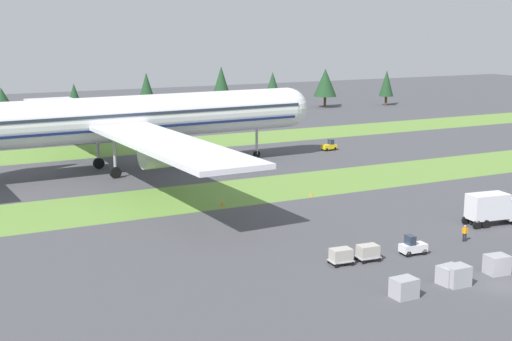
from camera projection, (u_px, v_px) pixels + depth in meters
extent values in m
plane|color=#47474C|center=(501.00, 286.00, 61.41)|extent=(400.00, 400.00, 0.00)
cube|color=olive|center=(270.00, 188.00, 97.92)|extent=(320.00, 14.34, 0.01)
cube|color=olive|center=(167.00, 145.00, 133.40)|extent=(320.00, 14.34, 0.01)
cylinder|color=white|center=(133.00, 117.00, 108.30)|extent=(55.58, 8.94, 6.69)
sphere|color=white|center=(288.00, 107.00, 121.63)|extent=(6.56, 6.56, 6.56)
cube|color=#141E4C|center=(133.00, 125.00, 108.54)|extent=(54.24, 9.02, 0.36)
cube|color=#283342|center=(154.00, 111.00, 109.76)|extent=(48.84, 8.73, 0.44)
cube|color=white|center=(72.00, 109.00, 125.50)|extent=(10.28, 37.46, 0.60)
cylinder|color=#A3A3A8|center=(89.00, 124.00, 121.83)|extent=(5.55, 3.90, 3.68)
cube|color=white|center=(168.00, 144.00, 88.12)|extent=(10.28, 37.46, 0.60)
cylinder|color=#A3A3A8|center=(161.00, 154.00, 93.94)|extent=(5.55, 3.90, 3.68)
cylinder|color=#A3A3A8|center=(257.00, 135.00, 119.57)|extent=(0.44, 0.44, 6.59)
cylinder|color=black|center=(257.00, 154.00, 120.23)|extent=(1.22, 0.47, 1.20)
cylinder|color=#A3A3A8|center=(98.00, 143.00, 110.46)|extent=(0.44, 0.44, 6.34)
cylinder|color=black|center=(99.00, 163.00, 111.09)|extent=(1.72, 0.66, 1.70)
cylinder|color=#A3A3A8|center=(115.00, 151.00, 103.60)|extent=(0.44, 0.44, 6.34)
cylinder|color=black|center=(115.00, 172.00, 104.24)|extent=(1.72, 0.66, 1.70)
cube|color=silver|center=(413.00, 248.00, 69.64)|extent=(2.70, 1.51, 0.77)
cube|color=#283342|center=(410.00, 240.00, 69.33)|extent=(0.79, 1.15, 0.90)
cylinder|color=black|center=(418.00, 249.00, 70.56)|extent=(0.61, 0.25, 0.60)
cylinder|color=black|center=(424.00, 252.00, 69.56)|extent=(0.61, 0.25, 0.60)
cylinder|color=black|center=(402.00, 251.00, 69.88)|extent=(0.61, 0.25, 0.60)
cylinder|color=black|center=(408.00, 254.00, 68.88)|extent=(0.61, 0.25, 0.60)
cube|color=#A3A3A8|center=(368.00, 257.00, 67.81)|extent=(2.32, 1.68, 0.10)
cube|color=#ADA89E|center=(368.00, 251.00, 67.68)|extent=(2.04, 1.48, 1.10)
cylinder|color=black|center=(371.00, 256.00, 68.78)|extent=(0.41, 0.15, 0.40)
cylinder|color=black|center=(379.00, 260.00, 67.53)|extent=(0.41, 0.15, 0.40)
cylinder|color=black|center=(356.00, 258.00, 68.16)|extent=(0.41, 0.15, 0.40)
cylinder|color=black|center=(364.00, 262.00, 66.91)|extent=(0.41, 0.15, 0.40)
cube|color=#A3A3A8|center=(341.00, 260.00, 66.73)|extent=(2.32, 1.68, 0.10)
cube|color=#ADA89E|center=(341.00, 254.00, 66.61)|extent=(2.04, 1.48, 1.10)
cylinder|color=black|center=(345.00, 259.00, 67.70)|extent=(0.41, 0.15, 0.40)
cylinder|color=black|center=(352.00, 264.00, 66.45)|extent=(0.41, 0.15, 0.40)
cylinder|color=black|center=(329.00, 261.00, 67.08)|extent=(0.41, 0.15, 0.40)
cylinder|color=black|center=(336.00, 266.00, 65.83)|extent=(0.41, 0.15, 0.40)
cube|color=silver|center=(512.00, 209.00, 80.81)|extent=(2.48, 2.56, 2.20)
cube|color=silver|center=(487.00, 206.00, 79.59)|extent=(4.76, 2.86, 2.80)
cylinder|color=black|center=(507.00, 216.00, 82.03)|extent=(0.99, 0.42, 0.96)
cylinder|color=black|center=(474.00, 219.00, 80.55)|extent=(0.99, 0.42, 0.96)
cylinder|color=black|center=(485.00, 224.00, 78.71)|extent=(0.99, 0.42, 0.96)
cylinder|color=black|center=(466.00, 220.00, 80.18)|extent=(0.99, 0.42, 0.96)
cylinder|color=black|center=(477.00, 225.00, 78.33)|extent=(0.99, 0.42, 0.96)
cube|color=yellow|center=(329.00, 147.00, 127.34)|extent=(2.65, 1.40, 0.77)
cube|color=#283342|center=(331.00, 142.00, 127.36)|extent=(0.74, 1.12, 0.90)
cylinder|color=black|center=(327.00, 150.00, 126.51)|extent=(0.61, 0.22, 0.60)
cylinder|color=black|center=(323.00, 149.00, 127.45)|extent=(0.61, 0.22, 0.60)
cylinder|color=black|center=(335.00, 149.00, 127.39)|extent=(0.61, 0.22, 0.60)
cylinder|color=black|center=(331.00, 148.00, 128.32)|extent=(0.61, 0.22, 0.60)
cylinder|color=black|center=(466.00, 237.00, 73.89)|extent=(0.18, 0.18, 0.85)
cylinder|color=black|center=(463.00, 237.00, 73.90)|extent=(0.18, 0.18, 0.85)
cylinder|color=orange|center=(465.00, 231.00, 73.75)|extent=(0.36, 0.36, 0.62)
sphere|color=tan|center=(465.00, 226.00, 73.66)|extent=(0.24, 0.24, 0.24)
cylinder|color=orange|center=(467.00, 231.00, 73.75)|extent=(0.10, 0.10, 0.58)
cylinder|color=orange|center=(463.00, 231.00, 73.76)|extent=(0.10, 0.10, 0.58)
cube|color=#A3A3A8|center=(404.00, 288.00, 58.60)|extent=(2.02, 1.63, 1.66)
cube|color=#A3A3A8|center=(457.00, 276.00, 61.29)|extent=(2.06, 1.68, 1.79)
cube|color=#A3A3A8|center=(450.00, 275.00, 61.72)|extent=(2.12, 1.75, 1.62)
cube|color=#A3A3A8|center=(497.00, 264.00, 64.21)|extent=(2.18, 1.84, 1.74)
cone|color=orange|center=(222.00, 203.00, 88.66)|extent=(0.44, 0.44, 0.53)
cone|color=orange|center=(311.00, 194.00, 93.58)|extent=(0.44, 0.44, 0.46)
cylinder|color=#4C3823|center=(3.00, 123.00, 152.10)|extent=(0.70, 0.70, 3.12)
cone|color=#1E4223|center=(2.00, 101.00, 151.20)|extent=(6.24, 6.24, 5.89)
cylinder|color=#4C3823|center=(75.00, 119.00, 158.96)|extent=(0.70, 0.70, 2.90)
cone|color=#1E4223|center=(74.00, 98.00, 158.03)|extent=(4.05, 4.05, 6.42)
cylinder|color=#4C3823|center=(147.00, 111.00, 170.70)|extent=(0.70, 0.70, 3.30)
cone|color=#1E4223|center=(146.00, 89.00, 169.61)|extent=(4.44, 4.44, 7.62)
cylinder|color=#4C3823|center=(222.00, 108.00, 175.19)|extent=(0.70, 0.70, 3.66)
cone|color=#1E4223|center=(221.00, 84.00, 173.98)|extent=(5.13, 5.13, 8.47)
cylinder|color=#4C3823|center=(273.00, 106.00, 180.30)|extent=(0.70, 0.70, 3.64)
cone|color=#1E4223|center=(273.00, 85.00, 179.26)|extent=(4.31, 4.31, 6.76)
cylinder|color=#4C3823|center=(325.00, 102.00, 193.50)|extent=(0.70, 0.70, 2.99)
cone|color=#1E4223|center=(325.00, 83.00, 192.45)|extent=(6.19, 6.19, 7.42)
cylinder|color=#4C3823|center=(386.00, 101.00, 198.43)|extent=(0.70, 0.70, 2.54)
cone|color=#1E4223|center=(386.00, 83.00, 197.45)|extent=(3.94, 3.94, 7.20)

